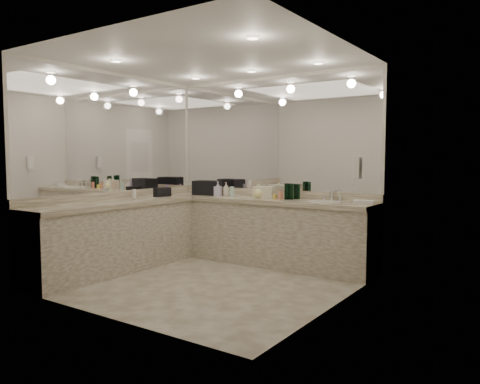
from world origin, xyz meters
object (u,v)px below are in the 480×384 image
Objects in this scene: hand_towel at (364,202)px; soap_bottle_a at (226,189)px; wall_phone at (358,168)px; cream_cosmetic_case at (264,192)px; sink at (325,202)px; soap_bottle_c at (259,191)px; black_toiletry_bag at (207,187)px; soap_bottle_b at (218,189)px.

hand_towel is 2.04m from soap_bottle_a.
wall_phone reaches higher than cream_cosmetic_case.
sink is 1.00m from soap_bottle_c.
black_toiletry_bag reaches higher than soap_bottle_b.
soap_bottle_a is at bearing 3.14° from black_toiletry_bag.
soap_bottle_c is at bearing 179.83° from sink.
black_toiletry_bag is 0.89m from soap_bottle_c.
cream_cosmetic_case is at bearing 159.95° from wall_phone.
soap_bottle_b is 0.64m from soap_bottle_c.
soap_bottle_a is (0.33, 0.02, -0.01)m from black_toiletry_bag.
sink is 2.08× the size of soap_bottle_b.
soap_bottle_b is at bearing -15.40° from black_toiletry_bag.
black_toiletry_bag reaches higher than soap_bottle_a.
soap_bottle_c is (-0.04, -0.07, 0.01)m from cream_cosmetic_case.
sink is at bearing -0.17° from soap_bottle_c.
soap_bottle_b is (-1.63, -0.09, 0.11)m from sink.
soap_bottle_a is 0.94× the size of soap_bottle_b.
sink is 0.96m from cream_cosmetic_case.
soap_bottle_b reaches higher than cream_cosmetic_case.
soap_bottle_c is at bearing 0.30° from soap_bottle_a.
black_toiletry_bag is at bearing -179.44° from sink.
sink is at bearing 0.56° from black_toiletry_bag.
cream_cosmetic_case is (0.93, 0.09, -0.03)m from black_toiletry_bag.
soap_bottle_b reaches higher than soap_bottle_c.
wall_phone reaches higher than soap_bottle_b.
soap_bottle_b is at bearing -176.44° from hand_towel.
soap_bottle_a is (-2.04, -0.04, 0.08)m from hand_towel.
soap_bottle_c is at bearing -178.39° from hand_towel.
wall_phone reaches higher than sink.
sink is 2.37× the size of soap_bottle_c.
hand_towel is 1.21× the size of soap_bottle_a.
wall_phone is 0.99× the size of hand_towel.
sink is 1.82× the size of hand_towel.
soap_bottle_b reaches higher than soap_bottle_a.
black_toiletry_bag is 1.42× the size of cream_cosmetic_case.
black_toiletry_bag is at bearing 169.05° from wall_phone.
soap_bottle_c is (0.55, 0.00, -0.01)m from soap_bottle_a.
soap_bottle_a is at bearing 46.12° from soap_bottle_b.
cream_cosmetic_case is at bearing 175.86° from sink.
sink is 1.61× the size of cream_cosmetic_case.
black_toiletry_bag is at bearing -178.63° from soap_bottle_c.
cream_cosmetic_case is 0.70m from soap_bottle_b.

